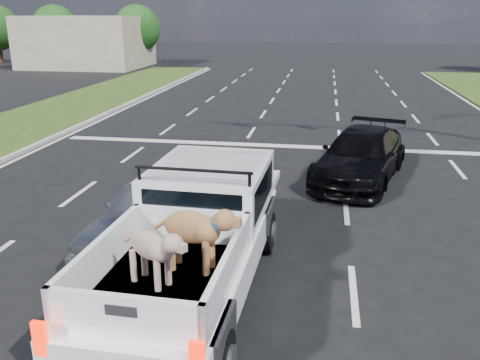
{
  "coord_description": "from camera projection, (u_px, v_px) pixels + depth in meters",
  "views": [
    {
      "loc": [
        1.08,
        -7.86,
        4.56
      ],
      "look_at": [
        -0.56,
        2.0,
        1.28
      ],
      "focal_mm": 38.0,
      "sensor_mm": 36.0,
      "label": 1
    }
  ],
  "objects": [
    {
      "name": "silver_sedan",
      "position": [
        156.0,
        210.0,
        10.4
      ],
      "size": [
        2.47,
        4.56,
        1.47
      ],
      "primitive_type": "imported",
      "rotation": [
        0.0,
        0.0,
        -0.17
      ],
      "color": "silver",
      "rests_on": "ground"
    },
    {
      "name": "road_markings",
      "position": [
        283.0,
        175.0,
        15.11
      ],
      "size": [
        17.75,
        60.0,
        0.01
      ],
      "color": "silver",
      "rests_on": "ground"
    },
    {
      "name": "tree_far_b",
      "position": [
        55.0,
        28.0,
        47.28
      ],
      "size": [
        4.2,
        4.2,
        5.4
      ],
      "color": "#332114",
      "rests_on": "ground"
    },
    {
      "name": "tree_far_c",
      "position": [
        137.0,
        29.0,
        46.04
      ],
      "size": [
        4.2,
        4.2,
        5.4
      ],
      "color": "#332114",
      "rests_on": "ground"
    },
    {
      "name": "pickup_truck",
      "position": [
        195.0,
        235.0,
        8.54
      ],
      "size": [
        2.36,
        5.9,
        2.19
      ],
      "rotation": [
        0.0,
        0.0,
        -0.03
      ],
      "color": "black",
      "rests_on": "ground"
    },
    {
      "name": "ground",
      "position": [
        253.0,
        285.0,
        8.96
      ],
      "size": [
        160.0,
        160.0,
        0.0
      ],
      "primitive_type": "plane",
      "color": "black",
      "rests_on": "ground"
    },
    {
      "name": "building_left",
      "position": [
        87.0,
        42.0,
        45.12
      ],
      "size": [
        10.0,
        8.0,
        4.4
      ],
      "primitive_type": "cube",
      "color": "#BAAC8E",
      "rests_on": "ground"
    },
    {
      "name": "black_coupe",
      "position": [
        361.0,
        156.0,
        14.47
      ],
      "size": [
        3.28,
        5.26,
        1.42
      ],
      "primitive_type": "imported",
      "rotation": [
        0.0,
        0.0,
        -0.28
      ],
      "color": "black",
      "rests_on": "ground"
    }
  ]
}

